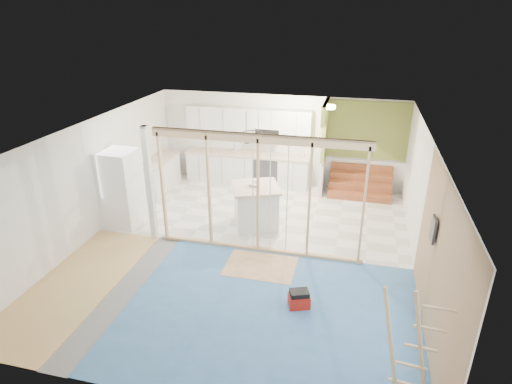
% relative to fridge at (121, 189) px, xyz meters
% --- Properties ---
extents(room, '(7.01, 8.01, 2.61)m').
position_rel_fridge_xyz_m(room, '(3.09, -0.45, 0.38)').
color(room, slate).
rests_on(room, ground).
extents(floor_overlays, '(7.00, 8.00, 0.03)m').
position_rel_fridge_xyz_m(floor_overlays, '(3.16, -0.39, -0.91)').
color(floor_overlays, white).
rests_on(floor_overlays, room).
extents(stud_frame, '(4.66, 0.14, 2.60)m').
position_rel_fridge_xyz_m(stud_frame, '(2.85, -0.45, 0.67)').
color(stud_frame, tan).
rests_on(stud_frame, room).
extents(base_cabinets, '(4.45, 2.24, 0.93)m').
position_rel_fridge_xyz_m(base_cabinets, '(1.48, 2.91, -0.46)').
color(base_cabinets, silver).
rests_on(base_cabinets, room).
extents(upper_cabinets, '(3.60, 0.41, 0.85)m').
position_rel_fridge_xyz_m(upper_cabinets, '(2.25, 3.37, 0.90)').
color(upper_cabinets, silver).
rests_on(upper_cabinets, room).
extents(green_partition, '(2.25, 1.51, 2.60)m').
position_rel_fridge_xyz_m(green_partition, '(5.13, 3.21, 0.02)').
color(green_partition, olive).
rests_on(green_partition, room).
extents(pot_rack, '(0.52, 0.52, 0.72)m').
position_rel_fridge_xyz_m(pot_rack, '(2.78, 1.44, 1.07)').
color(pot_rack, black).
rests_on(pot_rack, room).
extents(sheathing_panel, '(0.02, 4.00, 2.60)m').
position_rel_fridge_xyz_m(sheathing_panel, '(6.57, -2.45, 0.38)').
color(sheathing_panel, tan).
rests_on(sheathing_panel, room).
extents(electrical_panel, '(0.04, 0.30, 0.40)m').
position_rel_fridge_xyz_m(electrical_panel, '(6.52, -1.85, 0.73)').
color(electrical_panel, '#393A3F').
rests_on(electrical_panel, room).
extents(ceiling_light, '(0.32, 0.32, 0.08)m').
position_rel_fridge_xyz_m(ceiling_light, '(4.49, 2.55, 1.62)').
color(ceiling_light, '#FFEABF').
rests_on(ceiling_light, room).
extents(fridge, '(0.83, 0.80, 1.85)m').
position_rel_fridge_xyz_m(fridge, '(0.00, 0.00, 0.00)').
color(fridge, white).
rests_on(fridge, room).
extents(island, '(1.37, 1.37, 1.03)m').
position_rel_fridge_xyz_m(island, '(3.07, 0.65, -0.41)').
color(island, silver).
rests_on(island, room).
extents(bowl, '(0.33, 0.33, 0.06)m').
position_rel_fridge_xyz_m(bowl, '(3.04, 0.69, 0.13)').
color(bowl, beige).
rests_on(bowl, island).
extents(soap_bottle_a, '(0.13, 0.13, 0.30)m').
position_rel_fridge_xyz_m(soap_bottle_a, '(1.81, 3.32, 0.15)').
color(soap_bottle_a, '#A8AFBB').
rests_on(soap_bottle_a, base_cabinets).
extents(soap_bottle_b, '(0.09, 0.10, 0.18)m').
position_rel_fridge_xyz_m(soap_bottle_b, '(3.79, 3.33, 0.10)').
color(soap_bottle_b, silver).
rests_on(soap_bottle_b, base_cabinets).
extents(toolbox, '(0.42, 0.37, 0.34)m').
position_rel_fridge_xyz_m(toolbox, '(4.52, -2.12, -0.76)').
color(toolbox, '#A0190E').
rests_on(toolbox, room).
extents(ladder, '(0.87, 0.16, 1.65)m').
position_rel_fridge_xyz_m(ladder, '(6.13, -3.63, -0.08)').
color(ladder, tan).
rests_on(ladder, room).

